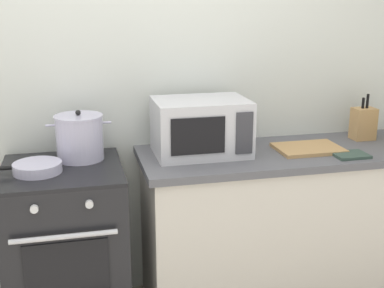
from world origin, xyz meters
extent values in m
cube|color=silver|center=(0.30, 0.97, 1.25)|extent=(4.40, 0.10, 2.50)
cube|color=beige|center=(0.90, 0.62, 0.44)|extent=(1.64, 0.56, 0.88)
cube|color=#59595E|center=(0.90, 0.62, 0.90)|extent=(1.70, 0.60, 0.04)
cube|color=black|center=(-0.35, 0.60, 0.45)|extent=(0.60, 0.60, 0.90)
cube|color=black|center=(-0.35, 0.60, 0.91)|extent=(0.60, 0.60, 0.02)
cube|color=black|center=(-0.35, 0.30, 0.52)|extent=(0.39, 0.01, 0.28)
cylinder|color=silver|center=(-0.35, 0.27, 0.70)|extent=(0.48, 0.02, 0.02)
cylinder|color=silver|center=(-0.47, 0.29, 0.84)|extent=(0.04, 0.02, 0.04)
cylinder|color=silver|center=(-0.23, 0.29, 0.84)|extent=(0.04, 0.02, 0.04)
cylinder|color=silver|center=(-0.25, 0.73, 1.03)|extent=(0.24, 0.24, 0.22)
cylinder|color=silver|center=(-0.25, 0.73, 1.15)|extent=(0.25, 0.25, 0.01)
sphere|color=black|center=(-0.25, 0.73, 1.17)|extent=(0.03, 0.03, 0.03)
cylinder|color=silver|center=(-0.39, 0.73, 1.11)|extent=(0.05, 0.01, 0.01)
cylinder|color=silver|center=(-0.11, 0.73, 1.11)|extent=(0.05, 0.01, 0.01)
cylinder|color=silver|center=(-0.46, 0.55, 0.95)|extent=(0.24, 0.24, 0.05)
cube|color=silver|center=(0.39, 0.68, 1.07)|extent=(0.50, 0.36, 0.30)
cube|color=black|center=(0.33, 0.50, 1.07)|extent=(0.28, 0.01, 0.19)
cube|color=#38383D|center=(0.58, 0.50, 1.07)|extent=(0.09, 0.01, 0.22)
cube|color=tan|center=(0.99, 0.60, 0.93)|extent=(0.36, 0.26, 0.02)
cube|color=tan|center=(1.41, 0.74, 1.02)|extent=(0.13, 0.10, 0.19)
cylinder|color=black|center=(1.40, 0.74, 1.14)|extent=(0.02, 0.02, 0.06)
cylinder|color=black|center=(1.42, 0.74, 1.15)|extent=(0.02, 0.02, 0.08)
cube|color=#384C42|center=(1.16, 0.44, 0.93)|extent=(0.18, 0.14, 0.02)
camera|label=1|loc=(-0.27, -1.91, 1.74)|focal=47.74mm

